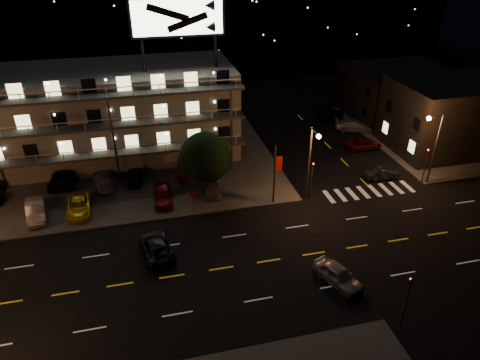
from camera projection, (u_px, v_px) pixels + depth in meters
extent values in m
plane|color=black|center=(245.00, 265.00, 35.07)|extent=(140.00, 140.00, 0.00)
cube|color=#393A37|center=(85.00, 170.00, 49.09)|extent=(44.00, 24.00, 0.15)
cube|color=#393A37|center=(423.00, 134.00, 58.01)|extent=(16.00, 24.00, 0.15)
cube|color=gray|center=(115.00, 115.00, 50.84)|extent=(28.00, 12.00, 10.00)
cube|color=gray|center=(108.00, 71.00, 48.25)|extent=(28.00, 12.00, 0.50)
cube|color=#393A37|center=(117.00, 153.00, 45.93)|extent=(28.00, 1.80, 0.25)
cube|color=#393A37|center=(112.00, 126.00, 44.35)|extent=(28.00, 1.80, 0.25)
cube|color=#393A37|center=(108.00, 96.00, 42.76)|extent=(28.00, 1.80, 0.25)
cylinder|color=black|center=(143.00, 55.00, 46.38)|extent=(0.36, 0.36, 3.50)
cylinder|color=black|center=(216.00, 51.00, 48.00)|extent=(0.36, 0.36, 3.50)
cube|color=black|center=(177.00, 17.00, 45.33)|extent=(10.20, 0.50, 4.20)
cube|color=white|center=(178.00, 18.00, 45.08)|extent=(9.60, 0.06, 3.60)
cube|color=black|center=(450.00, 116.00, 52.56)|extent=(14.00, 10.00, 8.50)
cube|color=black|center=(396.00, 92.00, 63.07)|extent=(14.00, 12.00, 7.00)
cube|color=black|center=(163.00, 0.00, 88.27)|extent=(120.00, 20.00, 24.00)
cylinder|color=#2D2D30|center=(309.00, 165.00, 41.82)|extent=(0.20, 0.20, 8.00)
cylinder|color=#2D2D30|center=(316.00, 132.00, 39.27)|extent=(0.12, 1.80, 0.12)
sphere|color=orange|center=(319.00, 136.00, 38.64)|extent=(0.44, 0.44, 0.44)
cylinder|color=#2D2D30|center=(435.00, 150.00, 44.66)|extent=(0.20, 0.20, 8.00)
cylinder|color=#2D2D30|center=(436.00, 117.00, 42.62)|extent=(1.80, 0.12, 0.12)
sphere|color=orange|center=(429.00, 118.00, 42.50)|extent=(0.44, 0.44, 0.44)
cylinder|color=#2D2D30|center=(311.00, 183.00, 43.18)|extent=(0.14, 0.14, 3.60)
imported|color=black|center=(313.00, 162.00, 42.04)|extent=(0.20, 0.16, 1.00)
sphere|color=#FF0C0C|center=(313.00, 164.00, 41.99)|extent=(0.14, 0.14, 0.14)
cylinder|color=#2D2D30|center=(405.00, 305.00, 28.82)|extent=(0.14, 0.14, 3.60)
imported|color=black|center=(412.00, 279.00, 27.68)|extent=(0.20, 0.16, 1.00)
sphere|color=#FF0C0C|center=(411.00, 279.00, 27.83)|extent=(0.14, 0.14, 0.14)
cylinder|color=#2D2D30|center=(425.00, 168.00, 45.82)|extent=(0.14, 0.14, 3.60)
imported|color=black|center=(430.00, 149.00, 44.68)|extent=(0.16, 0.20, 1.00)
sphere|color=#FF0C0C|center=(428.00, 150.00, 44.70)|extent=(0.14, 0.14, 0.14)
cylinder|color=#2D2D30|center=(274.00, 175.00, 41.59)|extent=(0.16, 0.16, 6.40)
cube|color=#B6100D|center=(279.00, 164.00, 41.09)|extent=(0.60, 0.04, 1.60)
cylinder|color=#2D2D30|center=(193.00, 203.00, 41.18)|extent=(0.08, 0.08, 2.20)
cylinder|color=#B6100D|center=(193.00, 194.00, 40.62)|extent=(0.91, 0.04, 0.91)
cylinder|color=black|center=(206.00, 184.00, 43.89)|extent=(0.50, 0.50, 2.40)
sphere|color=black|center=(205.00, 158.00, 42.40)|extent=(5.19, 5.19, 5.19)
sphere|color=black|center=(193.00, 162.00, 42.79)|extent=(3.19, 3.19, 3.19)
sphere|color=black|center=(217.00, 162.00, 42.49)|extent=(2.99, 2.99, 2.99)
imported|color=gray|center=(36.00, 210.00, 40.38)|extent=(2.45, 4.87, 1.53)
imported|color=gold|center=(79.00, 206.00, 41.26)|extent=(2.43, 4.83, 1.31)
imported|color=#610D0E|center=(163.00, 195.00, 42.92)|extent=(2.01, 4.58, 1.31)
imported|color=gray|center=(213.00, 186.00, 44.41)|extent=(2.23, 4.27, 1.39)
imported|color=black|center=(63.00, 177.00, 46.04)|extent=(2.74, 5.59, 1.53)
imported|color=gray|center=(103.00, 180.00, 45.61)|extent=(2.99, 5.17, 1.41)
imported|color=black|center=(135.00, 176.00, 46.25)|extent=(1.71, 4.08, 1.38)
imported|color=#610D0E|center=(186.00, 168.00, 47.77)|extent=(2.18, 4.73, 1.50)
imported|color=black|center=(382.00, 174.00, 47.24)|extent=(3.87, 1.44, 1.26)
imported|color=#610D0E|center=(364.00, 144.00, 54.04)|extent=(4.63, 2.34, 1.26)
imported|color=gray|center=(354.00, 125.00, 58.98)|extent=(5.66, 3.96, 1.52)
imported|color=black|center=(330.00, 113.00, 63.20)|extent=(4.68, 2.53, 1.51)
imported|color=gray|center=(338.00, 275.00, 32.89)|extent=(3.17, 4.69, 1.48)
imported|color=black|center=(156.00, 246.00, 36.04)|extent=(3.13, 5.42, 1.42)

